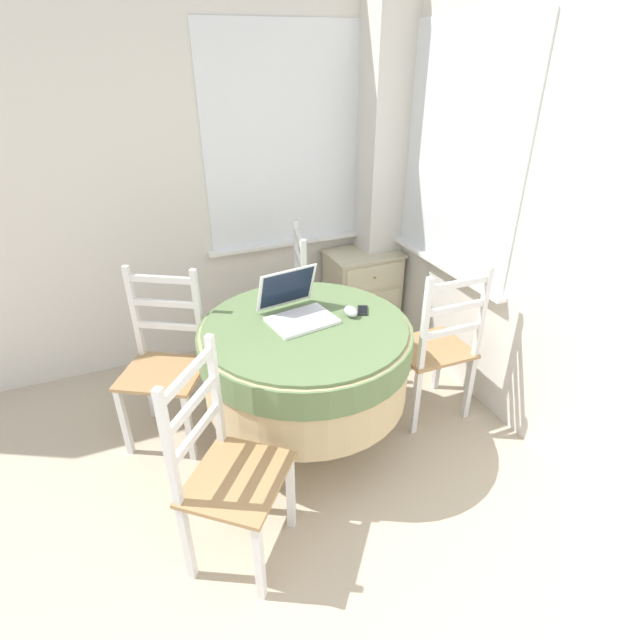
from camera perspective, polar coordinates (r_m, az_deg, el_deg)
corner_room_shell at (r=2.71m, az=3.37°, el=12.34°), size 4.13×4.58×2.55m
round_dining_table at (r=2.70m, az=-1.67°, el=-4.00°), size 1.13×1.13×0.77m
laptop at (r=2.65m, az=-2.69°, el=1.30°), size 0.38×0.37×0.25m
computer_mouse at (r=2.68m, az=3.54°, el=0.99°), size 0.06×0.10×0.05m
cell_phone at (r=2.74m, az=4.89°, el=1.11°), size 0.10×0.12×0.01m
dining_chair_near_back_window at (r=3.43m, az=-4.18°, el=1.57°), size 0.47×0.50×1.02m
dining_chair_near_right_window at (r=3.03m, az=13.17°, el=-3.22°), size 0.43×0.39×1.02m
dining_chair_camera_near at (r=2.23m, az=-10.59°, el=-16.69°), size 0.57×0.57×1.02m
dining_chair_left_flank at (r=2.94m, az=-17.31°, el=-4.94°), size 0.56×0.55×1.02m
corner_cabinet at (r=3.94m, az=4.80°, el=3.08°), size 0.54×0.40×0.68m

